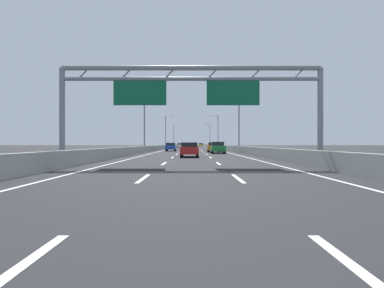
{
  "coord_description": "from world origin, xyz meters",
  "views": [
    {
      "loc": [
        0.05,
        0.4,
        1.34
      ],
      "look_at": [
        0.11,
        70.67,
        1.19
      ],
      "focal_mm": 29.85,
      "sensor_mm": 36.0,
      "label": 1
    }
  ],
  "objects_px": {
    "streetlamp_left_distant": "(174,134)",
    "streetlamp_right_mid": "(237,118)",
    "streetlamp_right_far": "(217,130)",
    "red_car": "(189,149)",
    "streetlamp_left_mid": "(146,118)",
    "white_car": "(180,145)",
    "streetlamp_right_distant": "(209,134)",
    "sign_gantry": "(190,89)",
    "yellow_car": "(200,145)",
    "streetlamp_left_far": "(166,130)",
    "orange_car": "(213,147)",
    "green_car": "(218,147)",
    "silver_car": "(191,145)",
    "blue_car": "(171,147)"
  },
  "relations": [
    {
      "from": "streetlamp_right_distant",
      "to": "white_car",
      "type": "distance_m",
      "value": 41.78
    },
    {
      "from": "streetlamp_left_far",
      "to": "orange_car",
      "type": "distance_m",
      "value": 46.43
    },
    {
      "from": "streetlamp_right_mid",
      "to": "green_car",
      "type": "relative_size",
      "value": 2.3
    },
    {
      "from": "streetlamp_left_distant",
      "to": "streetlamp_right_distant",
      "type": "bearing_deg",
      "value": 0.0
    },
    {
      "from": "sign_gantry",
      "to": "yellow_car",
      "type": "bearing_deg",
      "value": 88.08
    },
    {
      "from": "white_car",
      "to": "red_car",
      "type": "bearing_deg",
      "value": -87.07
    },
    {
      "from": "streetlamp_right_distant",
      "to": "blue_car",
      "type": "height_order",
      "value": "streetlamp_right_distant"
    },
    {
      "from": "streetlamp_left_far",
      "to": "streetlamp_left_mid",
      "type": "bearing_deg",
      "value": -90.0
    },
    {
      "from": "white_car",
      "to": "green_car",
      "type": "distance_m",
      "value": 53.43
    },
    {
      "from": "red_car",
      "to": "streetlamp_left_mid",
      "type": "bearing_deg",
      "value": 109.58
    },
    {
      "from": "blue_car",
      "to": "sign_gantry",
      "type": "bearing_deg",
      "value": -84.17
    },
    {
      "from": "streetlamp_right_distant",
      "to": "streetlamp_left_distant",
      "type": "bearing_deg",
      "value": 180.0
    },
    {
      "from": "sign_gantry",
      "to": "red_car",
      "type": "height_order",
      "value": "sign_gantry"
    },
    {
      "from": "streetlamp_left_mid",
      "to": "blue_car",
      "type": "relative_size",
      "value": 2.08
    },
    {
      "from": "red_car",
      "to": "blue_car",
      "type": "relative_size",
      "value": 0.98
    },
    {
      "from": "streetlamp_right_distant",
      "to": "orange_car",
      "type": "relative_size",
      "value": 2.25
    },
    {
      "from": "sign_gantry",
      "to": "silver_car",
      "type": "distance_m",
      "value": 71.19
    },
    {
      "from": "streetlamp_right_distant",
      "to": "silver_car",
      "type": "xyz_separation_m",
      "value": [
        -7.52,
        -43.78,
        -4.65
      ]
    },
    {
      "from": "silver_car",
      "to": "yellow_car",
      "type": "bearing_deg",
      "value": 84.94
    },
    {
      "from": "streetlamp_left_mid",
      "to": "streetlamp_left_distant",
      "type": "relative_size",
      "value": 1.0
    },
    {
      "from": "streetlamp_right_far",
      "to": "red_car",
      "type": "relative_size",
      "value": 2.12
    },
    {
      "from": "streetlamp_left_distant",
      "to": "silver_car",
      "type": "height_order",
      "value": "streetlamp_left_distant"
    },
    {
      "from": "streetlamp_left_distant",
      "to": "streetlamp_right_far",
      "type": "bearing_deg",
      "value": -70.33
    },
    {
      "from": "sign_gantry",
      "to": "orange_car",
      "type": "height_order",
      "value": "sign_gantry"
    },
    {
      "from": "orange_car",
      "to": "streetlamp_right_far",
      "type": "bearing_deg",
      "value": 84.79
    },
    {
      "from": "streetlamp_left_far",
      "to": "streetlamp_right_far",
      "type": "height_order",
      "value": "same"
    },
    {
      "from": "streetlamp_right_mid",
      "to": "orange_car",
      "type": "bearing_deg",
      "value": -142.58
    },
    {
      "from": "streetlamp_right_far",
      "to": "silver_car",
      "type": "height_order",
      "value": "streetlamp_right_far"
    },
    {
      "from": "streetlamp_right_distant",
      "to": "silver_car",
      "type": "distance_m",
      "value": 44.67
    },
    {
      "from": "yellow_car",
      "to": "green_car",
      "type": "xyz_separation_m",
      "value": [
        -0.27,
        -92.34,
        0.04
      ]
    },
    {
      "from": "orange_car",
      "to": "yellow_car",
      "type": "height_order",
      "value": "orange_car"
    },
    {
      "from": "sign_gantry",
      "to": "streetlamp_right_far",
      "type": "relative_size",
      "value": 1.79
    },
    {
      "from": "streetlamp_right_distant",
      "to": "white_car",
      "type": "height_order",
      "value": "streetlamp_right_distant"
    },
    {
      "from": "orange_car",
      "to": "green_car",
      "type": "relative_size",
      "value": 1.02
    },
    {
      "from": "streetlamp_left_mid",
      "to": "streetlamp_right_distant",
      "type": "relative_size",
      "value": 1.0
    },
    {
      "from": "streetlamp_left_distant",
      "to": "streetlamp_right_mid",
      "type": "bearing_deg",
      "value": -79.87
    },
    {
      "from": "streetlamp_left_mid",
      "to": "blue_car",
      "type": "distance_m",
      "value": 7.01
    },
    {
      "from": "sign_gantry",
      "to": "orange_car",
      "type": "distance_m",
      "value": 28.66
    },
    {
      "from": "streetlamp_left_mid",
      "to": "sign_gantry",
      "type": "bearing_deg",
      "value": -76.7
    },
    {
      "from": "yellow_car",
      "to": "streetlamp_left_far",
      "type": "bearing_deg",
      "value": -105.28
    },
    {
      "from": "orange_car",
      "to": "red_car",
      "type": "bearing_deg",
      "value": -101.64
    },
    {
      "from": "streetlamp_right_far",
      "to": "white_car",
      "type": "xyz_separation_m",
      "value": [
        -10.93,
        1.72,
        -4.65
      ]
    },
    {
      "from": "yellow_car",
      "to": "blue_car",
      "type": "bearing_deg",
      "value": -95.32
    },
    {
      "from": "yellow_car",
      "to": "streetlamp_right_distant",
      "type": "bearing_deg",
      "value": 10.58
    },
    {
      "from": "silver_car",
      "to": "white_car",
      "type": "xyz_separation_m",
      "value": [
        -3.41,
        3.72,
        -0.01
      ]
    },
    {
      "from": "streetlamp_left_far",
      "to": "green_car",
      "type": "bearing_deg",
      "value": -77.94
    },
    {
      "from": "orange_car",
      "to": "white_car",
      "type": "relative_size",
      "value": 0.97
    },
    {
      "from": "streetlamp_right_far",
      "to": "red_car",
      "type": "height_order",
      "value": "streetlamp_right_far"
    },
    {
      "from": "streetlamp_left_far",
      "to": "green_car",
      "type": "relative_size",
      "value": 2.3
    },
    {
      "from": "sign_gantry",
      "to": "red_car",
      "type": "xyz_separation_m",
      "value": [
        -0.13,
        10.86,
        -4.09
      ]
    }
  ]
}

